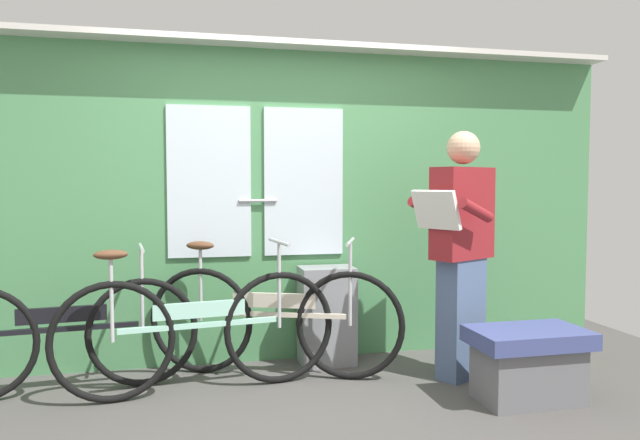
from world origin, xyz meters
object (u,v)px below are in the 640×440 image
(passenger_reading_newspaper, at_px, (461,249))
(bench_seat_corner, at_px, (528,363))
(trash_bin_by_wall, at_px, (327,315))
(bicycle_near_door, at_px, (273,320))
(bicycle_by_pole, at_px, (61,335))
(bicycle_leaning_behind, at_px, (199,331))

(passenger_reading_newspaper, bearing_deg, bench_seat_corner, 85.15)
(passenger_reading_newspaper, distance_m, trash_bin_by_wall, 1.11)
(bicycle_near_door, xyz_separation_m, bicycle_by_pole, (-1.36, -0.06, -0.01))
(bicycle_near_door, xyz_separation_m, bicycle_leaning_behind, (-0.51, -0.22, 0.00))
(bicycle_near_door, bearing_deg, trash_bin_by_wall, 46.07)
(bicycle_leaning_behind, height_order, passenger_reading_newspaper, passenger_reading_newspaper)
(bicycle_leaning_behind, relative_size, bench_seat_corner, 2.57)
(bicycle_near_door, distance_m, bicycle_leaning_behind, 0.56)
(trash_bin_by_wall, height_order, bench_seat_corner, trash_bin_by_wall)
(bicycle_near_door, bearing_deg, passenger_reading_newspaper, 6.10)
(bicycle_by_pole, distance_m, passenger_reading_newspaper, 2.66)
(bicycle_leaning_behind, bearing_deg, bicycle_by_pole, 162.02)
(bicycle_near_door, height_order, bench_seat_corner, bicycle_near_door)
(trash_bin_by_wall, bearing_deg, passenger_reading_newspaper, -33.45)
(bicycle_near_door, height_order, passenger_reading_newspaper, passenger_reading_newspaper)
(bicycle_leaning_behind, distance_m, bicycle_by_pole, 0.86)
(bicycle_near_door, relative_size, bicycle_leaning_behind, 0.94)
(bicycle_leaning_behind, distance_m, passenger_reading_newspaper, 1.82)
(bicycle_by_pole, bearing_deg, bicycle_leaning_behind, -16.36)
(bicycle_leaning_behind, xyz_separation_m, passenger_reading_newspaper, (1.75, -0.11, 0.49))
(bicycle_leaning_behind, bearing_deg, bicycle_near_door, 16.13)
(bicycle_leaning_behind, xyz_separation_m, trash_bin_by_wall, (0.94, 0.42, -0.04))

